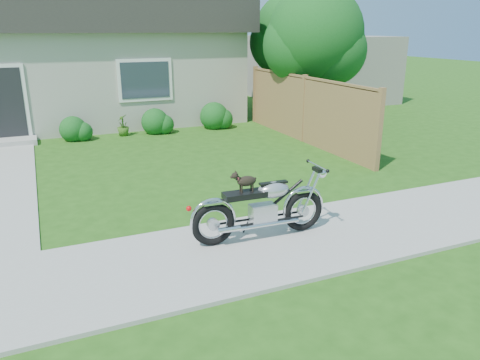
# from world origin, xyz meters

# --- Properties ---
(ground) EXTENTS (80.00, 80.00, 0.00)m
(ground) POSITION_xyz_m (0.00, 0.00, 0.00)
(ground) COLOR #235114
(ground) RESTS_ON ground
(sidewalk) EXTENTS (24.00, 2.20, 0.04)m
(sidewalk) POSITION_xyz_m (0.00, 0.00, 0.02)
(sidewalk) COLOR #9E9B93
(sidewalk) RESTS_ON ground
(walkway) EXTENTS (1.20, 8.00, 0.03)m
(walkway) POSITION_xyz_m (-1.50, 5.00, 0.01)
(walkway) COLOR #9E9B93
(walkway) RESTS_ON ground
(house) EXTENTS (12.60, 7.03, 4.50)m
(house) POSITION_xyz_m (-0.00, 11.99, 2.16)
(house) COLOR #AAA699
(house) RESTS_ON ground
(fence) EXTENTS (0.12, 6.62, 1.90)m
(fence) POSITION_xyz_m (6.30, 5.75, 0.94)
(fence) COLOR #976844
(fence) RESTS_ON ground
(tree_near) EXTENTS (2.89, 2.88, 4.41)m
(tree_near) POSITION_xyz_m (7.43, 6.82, 2.83)
(tree_near) COLOR #3D2B1C
(tree_near) RESTS_ON ground
(tree_far) EXTENTS (2.90, 2.89, 4.43)m
(tree_far) POSITION_xyz_m (8.23, 9.54, 2.84)
(tree_far) COLOR #3D2B1C
(tree_far) RESTS_ON ground
(shrub_row) EXTENTS (10.21, 0.99, 0.99)m
(shrub_row) POSITION_xyz_m (-0.18, 8.50, 0.38)
(shrub_row) COLOR #154F19
(shrub_row) RESTS_ON ground
(potted_plant_right) EXTENTS (0.47, 0.47, 0.65)m
(potted_plant_right) POSITION_xyz_m (1.64, 8.55, 0.33)
(potted_plant_right) COLOR #355F1A
(potted_plant_right) RESTS_ON ground
(motorcycle_with_dog) EXTENTS (2.22, 0.60, 1.10)m
(motorcycle_with_dog) POSITION_xyz_m (2.29, 0.24, 0.54)
(motorcycle_with_dog) COLOR black
(motorcycle_with_dog) RESTS_ON sidewalk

